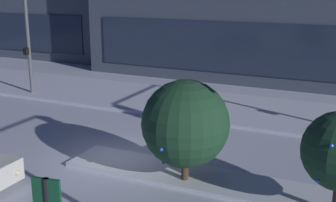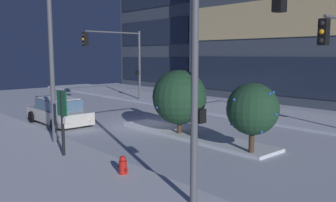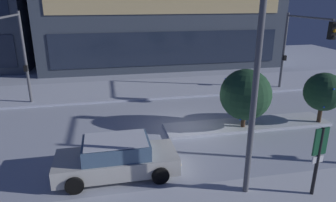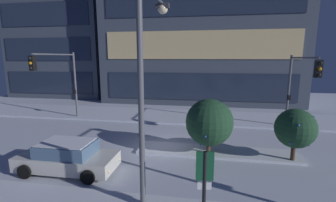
% 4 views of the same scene
% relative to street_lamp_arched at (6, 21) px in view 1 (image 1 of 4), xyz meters
% --- Properties ---
extents(ground, '(52.00, 52.00, 0.00)m').
position_rel_street_lamp_arched_xyz_m(ground, '(-0.59, 4.92, -5.14)').
color(ground, silver).
extents(curb_strip_far, '(52.00, 5.20, 0.14)m').
position_rel_street_lamp_arched_xyz_m(curb_strip_far, '(-0.59, 12.66, -5.07)').
color(curb_strip_far, silver).
rests_on(curb_strip_far, ground).
extents(median_strip, '(9.00, 1.80, 0.14)m').
position_rel_street_lamp_arched_xyz_m(median_strip, '(2.70, 4.72, -5.07)').
color(median_strip, silver).
rests_on(median_strip, ground).
extents(street_lamp_arched, '(0.56, 3.42, 7.86)m').
position_rel_street_lamp_arched_xyz_m(street_lamp_arched, '(0.00, 0.00, 0.00)').
color(street_lamp_arched, '#565960').
rests_on(street_lamp_arched, ground).
extents(decorated_tree_left_of_median, '(2.61, 2.61, 3.21)m').
position_rel_street_lamp_arched_xyz_m(decorated_tree_left_of_median, '(2.27, 4.35, -3.24)').
color(decorated_tree_left_of_median, '#473323').
rests_on(decorated_tree_left_of_median, ground).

